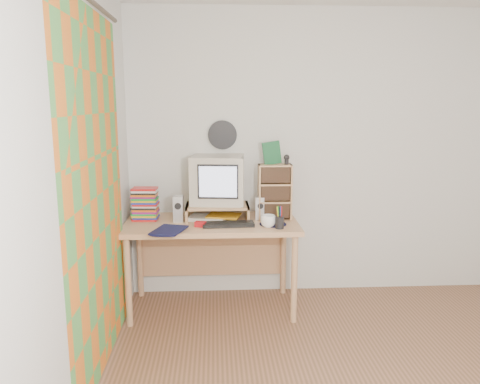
{
  "coord_description": "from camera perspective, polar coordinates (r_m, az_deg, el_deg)",
  "views": [
    {
      "loc": [
        -1.0,
        -2.32,
        1.71
      ],
      "look_at": [
        -0.8,
        1.33,
        1.0
      ],
      "focal_mm": 35.0,
      "sensor_mm": 36.0,
      "label": 1
    }
  ],
  "objects": [
    {
      "name": "game_box",
      "position": [
        3.85,
        3.89,
        4.77
      ],
      "size": [
        0.15,
        0.05,
        0.19
      ],
      "primitive_type": "cube",
      "rotation": [
        0.0,
        0.0,
        0.13
      ],
      "color": "#195931",
      "rests_on": "cd_rack"
    },
    {
      "name": "webcam",
      "position": [
        3.85,
        5.7,
        3.97
      ],
      "size": [
        0.05,
        0.05,
        0.08
      ],
      "primitive_type": null,
      "rotation": [
        0.0,
        0.0,
        -0.13
      ],
      "color": "black",
      "rests_on": "cd_rack"
    },
    {
      "name": "monitor_riser",
      "position": [
        3.9,
        -2.77,
        -1.91
      ],
      "size": [
        0.52,
        0.3,
        0.12
      ],
      "color": "tan",
      "rests_on": "desk"
    },
    {
      "name": "mug",
      "position": [
        3.65,
        3.44,
        -3.57
      ],
      "size": [
        0.15,
        0.15,
        0.09
      ],
      "primitive_type": "imported",
      "rotation": [
        0.0,
        0.0,
        -0.28
      ],
      "color": "white",
      "rests_on": "desk"
    },
    {
      "name": "pen_cup",
      "position": [
        3.61,
        4.85,
        -3.42
      ],
      "size": [
        0.08,
        0.08,
        0.13
      ],
      "primitive_type": null,
      "rotation": [
        0.0,
        0.0,
        -0.13
      ],
      "color": "black",
      "rests_on": "desk"
    },
    {
      "name": "diary",
      "position": [
        3.59,
        -10.21,
        -4.33
      ],
      "size": [
        0.3,
        0.26,
        0.05
      ],
      "primitive_type": "imported",
      "rotation": [
        0.0,
        0.0,
        -0.3
      ],
      "color": "#0F1137",
      "rests_on": "desk"
    },
    {
      "name": "wall_disc",
      "position": [
        4.06,
        -2.16,
        6.97
      ],
      "size": [
        0.25,
        0.02,
        0.25
      ],
      "primitive_type": "cylinder",
      "rotation": [
        1.57,
        0.0,
        0.0
      ],
      "color": "black",
      "rests_on": "back_wall"
    },
    {
      "name": "crt_monitor",
      "position": [
        3.9,
        -2.73,
        1.48
      ],
      "size": [
        0.47,
        0.47,
        0.4
      ],
      "primitive_type": "cube",
      "rotation": [
        0.0,
        0.0,
        -0.12
      ],
      "color": "beige",
      "rests_on": "monitor_riser"
    },
    {
      "name": "red_box",
      "position": [
        3.67,
        -4.84,
        -3.92
      ],
      "size": [
        0.09,
        0.07,
        0.04
      ],
      "primitive_type": "cube",
      "rotation": [
        0.0,
        0.0,
        -0.29
      ],
      "color": "red",
      "rests_on": "desk"
    },
    {
      "name": "speaker_right",
      "position": [
        3.87,
        2.45,
        -2.0
      ],
      "size": [
        0.08,
        0.08,
        0.19
      ],
      "primitive_type": "cube",
      "rotation": [
        0.0,
        0.0,
        -0.12
      ],
      "color": "silver",
      "rests_on": "desk"
    },
    {
      "name": "keyboard",
      "position": [
        3.68,
        -1.43,
        -3.96
      ],
      "size": [
        0.41,
        0.15,
        0.03
      ],
      "primitive_type": "cube",
      "rotation": [
        0.0,
        0.0,
        0.05
      ],
      "color": "black",
      "rests_on": "desk"
    },
    {
      "name": "desk",
      "position": [
        3.92,
        -3.47,
        -5.3
      ],
      "size": [
        1.4,
        0.7,
        0.75
      ],
      "color": "tan",
      "rests_on": "floor"
    },
    {
      "name": "cd_rack",
      "position": [
        3.88,
        4.26,
        0.03
      ],
      "size": [
        0.28,
        0.15,
        0.46
      ],
      "primitive_type": "cube",
      "rotation": [
        0.0,
        0.0,
        -0.01
      ],
      "color": "tan",
      "rests_on": "desk"
    },
    {
      "name": "papers",
      "position": [
        3.89,
        -3.18,
        -3.05
      ],
      "size": [
        0.35,
        0.29,
        0.04
      ],
      "primitive_type": null,
      "rotation": [
        0.0,
        0.0,
        -0.26
      ],
      "color": "silver",
      "rests_on": "desk"
    },
    {
      "name": "curtain",
      "position": [
        2.94,
        -17.04,
        -0.5
      ],
      "size": [
        0.0,
        2.2,
        2.2
      ],
      "primitive_type": "plane",
      "rotation": [
        1.57,
        0.0,
        1.57
      ],
      "color": "orange",
      "rests_on": "left_wall"
    },
    {
      "name": "mousepad",
      "position": [
        3.74,
        4.03,
        -3.92
      ],
      "size": [
        0.22,
        0.22,
        0.0
      ],
      "primitive_type": "cylinder",
      "rotation": [
        0.0,
        0.0,
        -0.03
      ],
      "color": "black",
      "rests_on": "desk"
    },
    {
      "name": "back_wall",
      "position": [
        4.22,
        10.63,
        4.48
      ],
      "size": [
        3.5,
        0.0,
        3.5
      ],
      "primitive_type": "plane",
      "rotation": [
        1.57,
        0.0,
        0.0
      ],
      "color": "silver",
      "rests_on": "floor"
    },
    {
      "name": "left_wall",
      "position": [
        2.48,
        -20.67,
        -0.42
      ],
      "size": [
        0.0,
        3.5,
        3.5
      ],
      "primitive_type": "plane",
      "rotation": [
        1.57,
        0.0,
        1.57
      ],
      "color": "silver",
      "rests_on": "floor"
    },
    {
      "name": "dvd_stack",
      "position": [
        3.92,
        -11.49,
        -1.32
      ],
      "size": [
        0.21,
        0.15,
        0.28
      ],
      "primitive_type": null,
      "rotation": [
        0.0,
        0.0,
        -0.06
      ],
      "color": "brown",
      "rests_on": "desk"
    },
    {
      "name": "speaker_left",
      "position": [
        3.83,
        -7.52,
        -2.05
      ],
      "size": [
        0.08,
        0.08,
        0.21
      ],
      "primitive_type": "cube",
      "rotation": [
        0.0,
        0.0,
        -0.05
      ],
      "color": "silver",
      "rests_on": "desk"
    }
  ]
}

